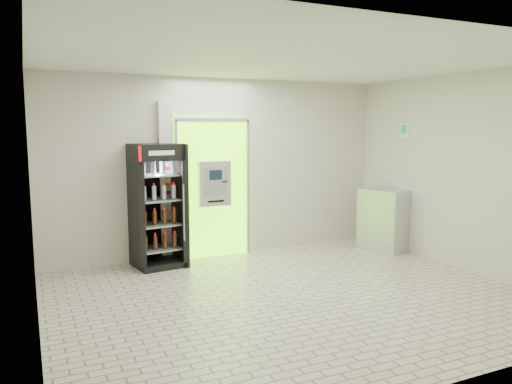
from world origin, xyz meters
TOP-DOWN VIEW (x-y plane):
  - ground at (0.00, 0.00)m, footprint 6.00×6.00m
  - room_shell at (0.00, 0.00)m, footprint 6.00×6.00m
  - atm_assembly at (-0.20, 2.41)m, footprint 1.30×0.24m
  - pillar at (-0.98, 2.45)m, footprint 0.22×0.11m
  - beverage_cooler at (-1.20, 2.18)m, footprint 0.81×0.76m
  - steel_cabinet at (2.72, 1.52)m, footprint 0.74×0.93m
  - exit_sign at (2.99, 1.40)m, footprint 0.02×0.22m

SIDE VIEW (x-z plane):
  - ground at x=0.00m, z-range 0.00..0.00m
  - steel_cabinet at x=2.72m, z-range 0.00..1.09m
  - beverage_cooler at x=-1.20m, z-range -0.04..1.89m
  - atm_assembly at x=-0.20m, z-range 0.01..2.34m
  - pillar at x=-0.98m, z-range 0.00..2.60m
  - room_shell at x=0.00m, z-range -1.16..4.84m
  - exit_sign at x=2.99m, z-range 1.99..2.25m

